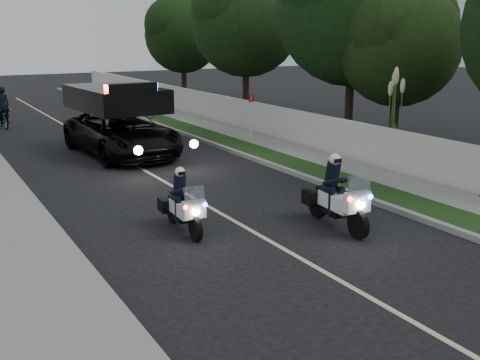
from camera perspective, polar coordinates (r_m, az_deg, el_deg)
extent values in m
plane|color=black|center=(12.83, 4.51, -6.88)|extent=(120.00, 120.00, 0.00)
cube|color=gray|center=(23.10, -0.90, 2.91)|extent=(0.20, 60.00, 0.15)
cube|color=#193814|center=(23.44, 0.60, 3.09)|extent=(1.20, 60.00, 0.16)
cube|color=gray|center=(24.10, 3.28, 3.38)|extent=(1.40, 60.00, 0.16)
cube|color=beige|center=(24.54, 5.28, 5.13)|extent=(0.22, 60.00, 1.50)
cube|color=gray|center=(20.57, -21.38, 0.50)|extent=(0.20, 60.00, 0.15)
cube|color=#BFB78C|center=(21.50, -10.54, 1.62)|extent=(0.12, 50.00, 0.01)
imported|color=black|center=(23.08, -11.43, 2.43)|extent=(3.31, 6.46, 3.05)
imported|color=black|center=(31.55, -22.07, 4.79)|extent=(0.78, 1.90, 0.98)
imported|color=black|center=(31.55, -22.07, 4.79)|extent=(0.69, 0.49, 1.83)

